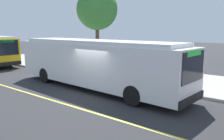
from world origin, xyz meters
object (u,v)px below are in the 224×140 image
object	(u,v)px
waiting_bench	(115,65)
route_sign_post	(118,53)
pedestrian_commuter	(107,61)
transit_bus_main	(95,62)

from	to	relation	value
waiting_bench	route_sign_post	xyz separation A→B (m)	(2.02, -2.22, 1.32)
route_sign_post	pedestrian_commuter	distance (m)	2.49
transit_bus_main	route_sign_post	xyz separation A→B (m)	(-0.22, 2.66, 0.34)
transit_bus_main	pedestrian_commuter	size ratio (longest dim) A/B	7.35
transit_bus_main	pedestrian_commuter	xyz separation A→B (m)	(-2.24, 3.86, -0.50)
transit_bus_main	waiting_bench	world-z (taller)	transit_bus_main
transit_bus_main	route_sign_post	size ratio (longest dim) A/B	4.44
transit_bus_main	route_sign_post	distance (m)	2.69
transit_bus_main	waiting_bench	xyz separation A→B (m)	(-2.25, 4.88, -0.99)
waiting_bench	pedestrian_commuter	bearing A→B (deg)	-89.67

